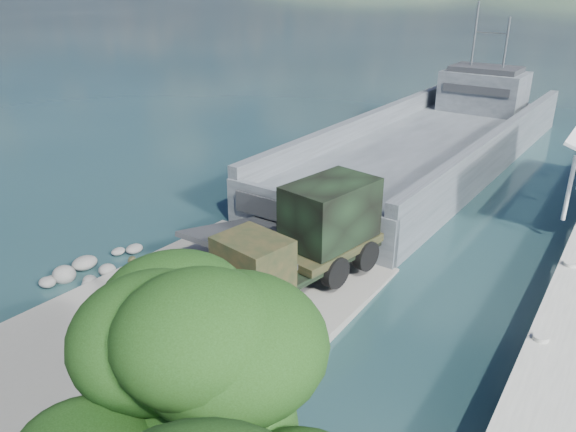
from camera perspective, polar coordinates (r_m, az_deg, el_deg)
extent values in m
plane|color=#173339|center=(21.79, -9.75, -10.61)|extent=(1400.00, 1400.00, 0.00)
cube|color=gray|center=(21.07, -11.64, -11.25)|extent=(10.00, 18.00, 0.50)
cube|color=#43494F|center=(40.45, 14.23, 5.89)|extent=(10.73, 31.98, 2.64)
cube|color=#43494F|center=(41.65, 8.79, 9.60)|extent=(1.89, 31.63, 1.37)
cube|color=#43494F|center=(38.67, 20.63, 7.34)|extent=(1.89, 31.63, 1.37)
cube|color=#43494F|center=(26.99, 1.80, -0.77)|extent=(9.50, 0.80, 2.74)
cube|color=#43494F|center=(49.55, 19.22, 11.88)|extent=(6.49, 4.46, 3.16)
cube|color=#2D2F33|center=(49.27, 19.50, 13.91)|extent=(5.40, 3.58, 0.42)
cylinder|color=gray|center=(49.36, 18.43, 16.92)|extent=(0.17, 0.17, 5.27)
cylinder|color=gray|center=(48.72, 21.27, 15.85)|extent=(0.17, 0.17, 4.22)
cylinder|color=black|center=(21.80, -5.78, -6.77)|extent=(0.70, 1.38, 1.31)
cylinder|color=black|center=(20.31, -1.45, -9.08)|extent=(0.70, 1.38, 1.31)
cylinder|color=black|center=(23.86, 0.50, -3.84)|extent=(0.70, 1.38, 1.31)
cylinder|color=black|center=(22.52, 4.81, -5.69)|extent=(0.70, 1.38, 1.31)
cylinder|color=black|center=(25.22, 3.66, -2.34)|extent=(0.70, 1.38, 1.31)
cylinder|color=black|center=(23.95, 7.89, -3.98)|extent=(0.70, 1.38, 1.31)
cube|color=black|center=(22.70, 1.57, -4.92)|extent=(3.66, 7.96, 0.25)
cube|color=black|center=(20.50, -3.57, -4.88)|extent=(2.87, 2.47, 2.02)
cube|color=black|center=(20.06, -6.10, -7.31)|extent=(2.45, 1.34, 1.01)
cube|color=black|center=(23.49, 3.92, -2.99)|extent=(3.37, 5.05, 0.35)
cube|color=black|center=(23.03, 4.34, 0.45)|extent=(3.12, 4.23, 2.53)
cube|color=#2D2F33|center=(20.10, -7.14, -9.31)|extent=(2.53, 0.73, 0.30)
imported|color=black|center=(21.42, -15.22, -7.25)|extent=(0.82, 0.73, 1.88)
ellipsoid|color=#18320D|center=(11.96, -11.46, -8.02)|extent=(2.94, 2.94, 1.68)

